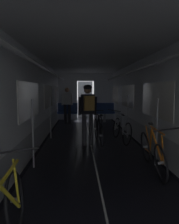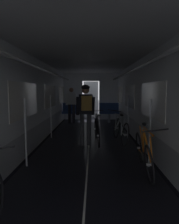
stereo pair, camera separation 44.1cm
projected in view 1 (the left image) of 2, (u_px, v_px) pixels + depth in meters
train_car_shell at (91, 86)px, 5.65m from camera, size 3.14×12.34×2.57m
bench_seat_far_left at (68, 111)px, 10.17m from camera, size 0.98×0.51×0.95m
bench_seat_far_right at (104, 111)px, 10.26m from camera, size 0.98×0.51×0.95m
bicycle_orange at (152, 151)px, 4.10m from camera, size 0.44×1.69×0.96m
bicycle_silver at (121, 129)px, 6.41m from camera, size 0.53×1.69×0.96m
person_cyclist_aisle at (88, 108)px, 5.87m from camera, size 0.55×0.43×1.73m
bicycle_black_in_aisle at (99, 130)px, 6.22m from camera, size 0.44×1.69×0.94m
person_standing_near_bench at (67, 103)px, 9.75m from camera, size 0.53×0.23×1.69m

